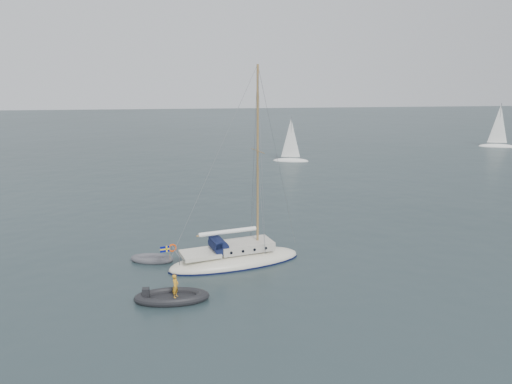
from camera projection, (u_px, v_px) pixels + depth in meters
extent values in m
plane|color=black|center=(259.00, 270.00, 33.32)|extent=(300.00, 300.00, 0.00)
ellipsoid|color=beige|center=(235.00, 262.00, 34.38)|extent=(9.33, 2.90, 1.56)
cube|color=beige|center=(246.00, 246.00, 34.22)|extent=(3.73, 1.97, 0.57)
cube|color=beige|center=(199.00, 251.00, 33.87)|extent=(2.49, 1.97, 0.26)
cylinder|color=#0F1536|center=(218.00, 244.00, 33.92)|extent=(1.00, 1.71, 1.00)
cube|color=#0F1536|center=(215.00, 241.00, 33.85)|extent=(0.47, 1.71, 0.41)
cylinder|color=#996E42|center=(259.00, 161.00, 32.93)|extent=(0.16, 0.16, 12.44)
cylinder|color=#996E42|center=(259.00, 152.00, 32.78)|extent=(0.05, 2.28, 0.05)
cylinder|color=#996E42|center=(227.00, 232.00, 33.81)|extent=(4.35, 0.10, 0.10)
cylinder|color=white|center=(227.00, 231.00, 33.80)|extent=(4.05, 0.29, 0.29)
cylinder|color=gray|center=(174.00, 246.00, 33.57)|extent=(0.04, 2.28, 0.04)
torus|color=#ED4005|center=(173.00, 243.00, 34.17)|extent=(0.56, 0.10, 0.56)
cylinder|color=#996E42|center=(168.00, 247.00, 33.55)|extent=(0.03, 0.03, 0.93)
cube|color=#040B6D|center=(163.00, 243.00, 33.44)|extent=(0.62, 0.02, 0.39)
cube|color=yellow|center=(163.00, 243.00, 33.44)|extent=(0.64, 0.03, 0.09)
cube|color=yellow|center=(165.00, 243.00, 33.46)|extent=(0.09, 0.03, 0.41)
cylinder|color=black|center=(225.00, 242.00, 35.02)|extent=(0.19, 0.06, 0.19)
cylinder|color=black|center=(227.00, 252.00, 33.10)|extent=(0.19, 0.06, 0.19)
cylinder|color=black|center=(237.00, 242.00, 35.11)|extent=(0.19, 0.06, 0.19)
cylinder|color=black|center=(239.00, 252.00, 33.19)|extent=(0.19, 0.06, 0.19)
cylinder|color=black|center=(249.00, 242.00, 35.21)|extent=(0.19, 0.06, 0.19)
cylinder|color=black|center=(252.00, 251.00, 33.29)|extent=(0.19, 0.06, 0.19)
cylinder|color=black|center=(260.00, 241.00, 35.31)|extent=(0.19, 0.06, 0.19)
cylinder|color=black|center=(264.00, 251.00, 33.39)|extent=(0.19, 0.06, 0.19)
cube|color=#4C4C51|center=(152.00, 260.00, 34.79)|extent=(1.86, 0.77, 0.11)
cube|color=black|center=(172.00, 298.00, 28.84)|extent=(2.71, 1.13, 0.14)
cube|color=black|center=(146.00, 294.00, 28.58)|extent=(0.39, 0.39, 0.68)
imported|color=orange|center=(175.00, 286.00, 28.69)|extent=(0.49, 0.59, 1.40)
ellipsoid|color=white|center=(497.00, 147.00, 87.59)|extent=(6.10, 2.03, 1.02)
cylinder|color=gray|center=(499.00, 124.00, 86.65)|extent=(0.10, 0.10, 7.11)
cone|color=white|center=(499.00, 124.00, 86.64)|extent=(3.25, 3.25, 6.61)
ellipsoid|color=white|center=(291.00, 161.00, 73.64)|extent=(5.23, 1.74, 0.87)
cylinder|color=gray|center=(291.00, 138.00, 72.83)|extent=(0.09, 0.09, 6.10)
cone|color=white|center=(291.00, 138.00, 72.82)|extent=(2.79, 2.79, 5.67)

